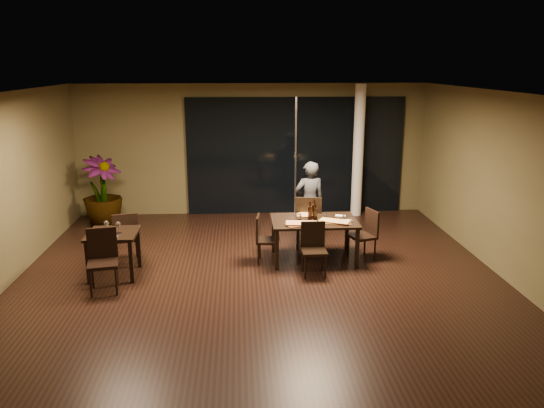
{
  "coord_description": "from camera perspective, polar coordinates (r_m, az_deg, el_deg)",
  "views": [
    {
      "loc": [
        -0.32,
        -8.12,
        3.44
      ],
      "look_at": [
        0.25,
        0.81,
        1.05
      ],
      "focal_mm": 35.0,
      "sensor_mm": 36.0,
      "label": 1
    }
  ],
  "objects": [
    {
      "name": "wall_right",
      "position": [
        9.42,
        24.07,
        1.76
      ],
      "size": [
        0.1,
        8.0,
        3.0
      ],
      "primitive_type": "cube",
      "color": "brown",
      "rests_on": "ground"
    },
    {
      "name": "column",
      "position": [
        12.23,
        9.26,
        5.63
      ],
      "size": [
        0.24,
        0.24,
        3.0
      ],
      "primitive_type": "cylinder",
      "color": "white",
      "rests_on": "ground"
    },
    {
      "name": "oblong_pizza_left",
      "position": [
        9.1,
        3.19,
        -2.1
      ],
      "size": [
        0.54,
        0.3,
        0.02
      ],
      "primitive_type": null,
      "rotation": [
        0.0,
        0.0,
        -0.1
      ],
      "color": "maroon",
      "rests_on": "pizza_board_left"
    },
    {
      "name": "potted_plant",
      "position": [
        11.96,
        -17.8,
        1.26
      ],
      "size": [
        1.16,
        1.16,
        1.51
      ],
      "primitive_type": "imported",
      "rotation": [
        0.0,
        0.0,
        0.87
      ],
      "color": "#1E4717",
      "rests_on": "ground"
    },
    {
      "name": "napkin_far",
      "position": [
        9.68,
        7.36,
        -1.27
      ],
      "size": [
        0.2,
        0.14,
        0.01
      ],
      "primitive_type": "cube",
      "rotation": [
        0.0,
        0.0,
        -0.26
      ],
      "color": "white",
      "rests_on": "main_table"
    },
    {
      "name": "side_napkin",
      "position": [
        8.84,
        -16.96,
        -3.38
      ],
      "size": [
        0.21,
        0.17,
        0.01
      ],
      "primitive_type": "cube",
      "rotation": [
        0.0,
        0.0,
        -0.41
      ],
      "color": "white",
      "rests_on": "side_table"
    },
    {
      "name": "wall_front",
      "position": [
        4.52,
        0.76,
        -10.47
      ],
      "size": [
        8.0,
        0.1,
        3.0
      ],
      "primitive_type": "cube",
      "color": "brown",
      "rests_on": "ground"
    },
    {
      "name": "bottle_b",
      "position": [
        9.38,
        4.71,
        -0.85
      ],
      "size": [
        0.06,
        0.06,
        0.29
      ],
      "primitive_type": null,
      "color": "black",
      "rests_on": "main_table"
    },
    {
      "name": "chair_main_right",
      "position": [
        9.67,
        10.1,
        -2.96
      ],
      "size": [
        0.53,
        0.53,
        0.9
      ],
      "rotation": [
        0.0,
        0.0,
        -1.26
      ],
      "color": "black",
      "rests_on": "ground"
    },
    {
      "name": "oblong_pizza_right",
      "position": [
        9.27,
        6.75,
        -1.87
      ],
      "size": [
        0.54,
        0.42,
        0.02
      ],
      "primitive_type": null,
      "rotation": [
        0.0,
        0.0,
        -0.44
      ],
      "color": "maroon",
      "rests_on": "pizza_board_right"
    },
    {
      "name": "ground",
      "position": [
        8.82,
        -1.32,
        -8.0
      ],
      "size": [
        8.0,
        8.0,
        0.0
      ],
      "primitive_type": "plane",
      "color": "black",
      "rests_on": "ground"
    },
    {
      "name": "side_table",
      "position": [
        9.12,
        -16.71,
        -3.7
      ],
      "size": [
        0.8,
        0.8,
        0.75
      ],
      "color": "black",
      "rests_on": "ground"
    },
    {
      "name": "pizza_board_right",
      "position": [
        9.27,
        6.75,
        -1.96
      ],
      "size": [
        0.62,
        0.39,
        0.01
      ],
      "primitive_type": "cube",
      "rotation": [
        0.0,
        0.0,
        -0.19
      ],
      "color": "#4A3018",
      "rests_on": "main_table"
    },
    {
      "name": "main_table",
      "position": [
        9.43,
        4.53,
        -2.14
      ],
      "size": [
        1.5,
        1.0,
        0.75
      ],
      "color": "black",
      "rests_on": "ground"
    },
    {
      "name": "bottle_a",
      "position": [
        9.37,
        4.12,
        -0.73
      ],
      "size": [
        0.07,
        0.07,
        0.33
      ],
      "primitive_type": null,
      "color": "black",
      "rests_on": "main_table"
    },
    {
      "name": "chair_side_far",
      "position": [
        9.63,
        -15.44,
        -3.24
      ],
      "size": [
        0.53,
        0.53,
        0.94
      ],
      "rotation": [
        0.0,
        0.0,
        3.39
      ],
      "color": "black",
      "rests_on": "ground"
    },
    {
      "name": "wine_glass_a",
      "position": [
        9.12,
        -17.35,
        -2.32
      ],
      "size": [
        0.08,
        0.08,
        0.18
      ],
      "primitive_type": null,
      "color": "white",
      "rests_on": "side_table"
    },
    {
      "name": "chair_side_near",
      "position": [
        8.62,
        -17.74,
        -5.41
      ],
      "size": [
        0.53,
        0.53,
        0.98
      ],
      "rotation": [
        0.0,
        0.0,
        0.19
      ],
      "color": "black",
      "rests_on": "ground"
    },
    {
      "name": "wine_glass_b",
      "position": [
        8.99,
        -16.19,
        -2.46
      ],
      "size": [
        0.08,
        0.08,
        0.19
      ],
      "primitive_type": null,
      "color": "white",
      "rests_on": "side_table"
    },
    {
      "name": "chair_main_near",
      "position": [
        8.88,
        4.48,
        -4.48
      ],
      "size": [
        0.41,
        0.41,
        0.88
      ],
      "rotation": [
        0.0,
        0.0,
        0.01
      ],
      "color": "black",
      "rests_on": "ground"
    },
    {
      "name": "window_panel",
      "position": [
        12.33,
        2.53,
        5.18
      ],
      "size": [
        5.0,
        0.06,
        2.7
      ],
      "primitive_type": "cube",
      "color": "black",
      "rests_on": "ground"
    },
    {
      "name": "bottle_c",
      "position": [
        9.45,
        4.57,
        -0.55
      ],
      "size": [
        0.08,
        0.08,
        0.34
      ],
      "primitive_type": null,
      "color": "black",
      "rests_on": "main_table"
    },
    {
      "name": "napkin_near",
      "position": [
        9.4,
        8.05,
        -1.78
      ],
      "size": [
        0.19,
        0.12,
        0.01
      ],
      "primitive_type": "cube",
      "rotation": [
        0.0,
        0.0,
        0.12
      ],
      "color": "white",
      "rests_on": "main_table"
    },
    {
      "name": "pizza_board_left",
      "position": [
        9.11,
        3.19,
        -2.2
      ],
      "size": [
        0.59,
        0.42,
        0.01
      ],
      "primitive_type": "cube",
      "rotation": [
        0.0,
        0.0,
        0.31
      ],
      "color": "#482717",
      "rests_on": "main_table"
    },
    {
      "name": "tumbler_left",
      "position": [
        9.4,
        2.92,
        -1.38
      ],
      "size": [
        0.08,
        0.08,
        0.1
      ],
      "primitive_type": "cylinder",
      "color": "white",
      "rests_on": "main_table"
    },
    {
      "name": "ceiling",
      "position": [
        8.13,
        -1.45,
        11.99
      ],
      "size": [
        8.0,
        8.0,
        0.04
      ],
      "primitive_type": "cube",
      "color": "silver",
      "rests_on": "wall_back"
    },
    {
      "name": "chair_main_left",
      "position": [
        9.35,
        -0.88,
        -3.52
      ],
      "size": [
        0.44,
        0.44,
        0.86
      ],
      "rotation": [
        0.0,
        0.0,
        1.45
      ],
      "color": "black",
      "rests_on": "ground"
    },
    {
      "name": "wall_back",
      "position": [
        12.33,
        -2.16,
        5.89
      ],
      "size": [
        8.0,
        0.1,
        3.0
      ],
      "primitive_type": "cube",
      "color": "brown",
      "rests_on": "ground"
    },
    {
      "name": "tumbler_right",
      "position": [
        9.52,
        5.72,
        -1.25
      ],
      "size": [
        0.07,
        0.07,
        0.09
      ],
      "primitive_type": "cylinder",
      "color": "white",
      "rests_on": "main_table"
    },
    {
      "name": "diner",
      "position": [
        10.37,
        4.05,
        0.21
      ],
      "size": [
        0.61,
        0.46,
        1.61
      ],
      "primitive_type": "imported",
      "rotation": [
        0.0,
        0.0,
        3.33
      ],
      "color": "#2E3033",
      "rests_on": "ground"
    },
    {
      "name": "round_pizza",
      "position": [
        9.67,
        3.54,
        -1.18
      ],
      "size": [
        0.29,
        0.29,
        0.01
      ],
      "primitive_type": "cylinder",
      "color": "#BC3814",
      "rests_on": "main_table"
    },
    {
      "name": "chair_main_far",
      "position": [
        10.0,
        3.94,
        -1.68
      ],
      "size": [
        0.55,
        0.55,
        1.05
      ],
      "rotation": [
        0.0,
        0.0,
        2.99
      ],
      "color": "black",
      "rests_on": "ground"
    }
  ]
}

